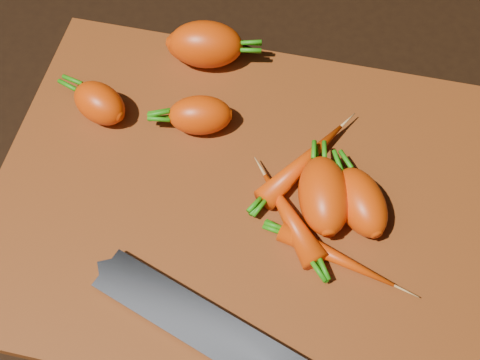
# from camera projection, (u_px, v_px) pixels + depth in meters

# --- Properties ---
(ground) EXTENTS (2.00, 2.00, 0.01)m
(ground) POSITION_uv_depth(u_px,v_px,m) (238.00, 205.00, 0.69)
(ground) COLOR black
(cutting_board) EXTENTS (0.50, 0.40, 0.01)m
(cutting_board) POSITION_uv_depth(u_px,v_px,m) (238.00, 200.00, 0.69)
(cutting_board) COLOR #873B12
(cutting_board) RESTS_ON ground
(carrot_0) EXTENTS (0.09, 0.06, 0.05)m
(carrot_0) POSITION_uv_depth(u_px,v_px,m) (206.00, 44.00, 0.75)
(carrot_0) COLOR #E73F04
(carrot_0) RESTS_ON cutting_board
(carrot_1) EXTENTS (0.07, 0.06, 0.04)m
(carrot_1) POSITION_uv_depth(u_px,v_px,m) (99.00, 103.00, 0.71)
(carrot_1) COLOR #E73F04
(carrot_1) RESTS_ON cutting_board
(carrot_2) EXTENTS (0.07, 0.10, 0.05)m
(carrot_2) POSITION_uv_depth(u_px,v_px,m) (324.00, 195.00, 0.65)
(carrot_2) COLOR #E73F04
(carrot_2) RESTS_ON cutting_board
(carrot_3) EXTENTS (0.08, 0.06, 0.04)m
(carrot_3) POSITION_uv_depth(u_px,v_px,m) (200.00, 115.00, 0.71)
(carrot_3) COLOR #E73F04
(carrot_3) RESTS_ON cutting_board
(carrot_4) EXTENTS (0.06, 0.04, 0.04)m
(carrot_4) POSITION_uv_depth(u_px,v_px,m) (193.00, 46.00, 0.76)
(carrot_4) COLOR #E73F04
(carrot_4) RESTS_ON cutting_board
(carrot_5) EXTENTS (0.08, 0.09, 0.05)m
(carrot_5) POSITION_uv_depth(u_px,v_px,m) (361.00, 202.00, 0.65)
(carrot_5) COLOR #E73F04
(carrot_5) RESTS_ON cutting_board
(carrot_6) EXTENTS (0.08, 0.12, 0.03)m
(carrot_6) POSITION_uv_depth(u_px,v_px,m) (303.00, 162.00, 0.69)
(carrot_6) COLOR #E73F04
(carrot_6) RESTS_ON cutting_board
(carrot_7) EXTENTS (0.12, 0.05, 0.02)m
(carrot_7) POSITION_uv_depth(u_px,v_px,m) (336.00, 257.00, 0.63)
(carrot_7) COLOR #E73F04
(carrot_7) RESTS_ON cutting_board
(carrot_8) EXTENTS (0.09, 0.10, 0.03)m
(carrot_8) POSITION_uv_depth(u_px,v_px,m) (290.00, 217.00, 0.65)
(carrot_8) COLOR #E73F04
(carrot_8) RESTS_ON cutting_board
(knife) EXTENTS (0.38, 0.16, 0.02)m
(knife) POSITION_uv_depth(u_px,v_px,m) (234.00, 344.00, 0.59)
(knife) COLOR gray
(knife) RESTS_ON cutting_board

